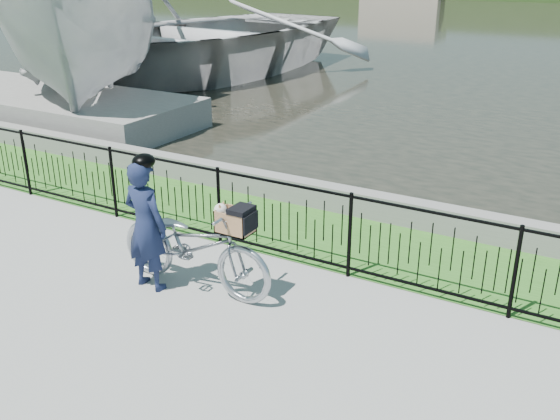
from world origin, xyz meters
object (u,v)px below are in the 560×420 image
Objects in this scene: boat_far at (201,37)px; boat_near at (88,31)px; bicycle_rig at (195,245)px; cyclist at (146,223)px; dock at (20,101)px.

boat_near is at bearing -84.07° from boat_far.
bicycle_rig is 0.65m from cyclist.
cyclist reaches higher than bicycle_rig.
dock is 0.76× the size of boat_far.
dock is 10.45m from cyclist.
boat_near reaches higher than cyclist.
boat_near is (-8.36, 6.64, 1.45)m from bicycle_rig.
bicycle_rig is at bearing 26.96° from cyclist.
boat_far is (-0.59, 5.66, -0.74)m from boat_near.
cyclist is (8.96, -5.36, 0.50)m from dock.
cyclist is 0.13× the size of boat_far.
cyclist reaches higher than dock.
boat_near is (1.12, 1.54, 1.68)m from dock.
bicycle_rig is at bearing -28.26° from dock.
boat_far is (-8.42, 12.56, 0.43)m from cyclist.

